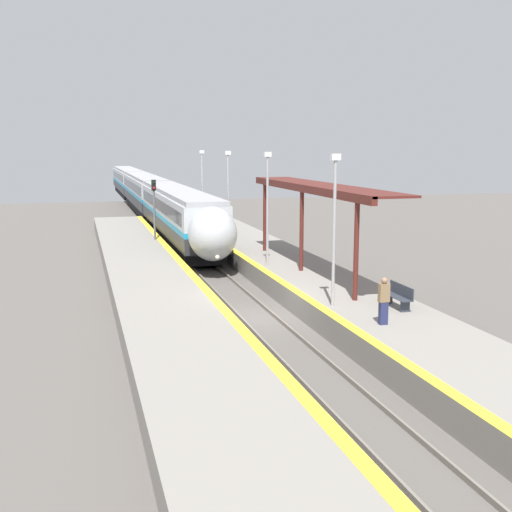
% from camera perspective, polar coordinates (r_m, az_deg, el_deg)
% --- Properties ---
extents(ground_plane, '(120.00, 120.00, 0.00)m').
position_cam_1_polar(ground_plane, '(26.59, 0.05, -5.49)').
color(ground_plane, '#56514C').
extents(rail_left, '(0.08, 90.00, 0.15)m').
position_cam_1_polar(rail_left, '(26.39, -1.46, -5.44)').
color(rail_left, slate).
rests_on(rail_left, ground_plane).
extents(rail_right, '(0.08, 90.00, 0.15)m').
position_cam_1_polar(rail_right, '(26.76, 1.54, -5.22)').
color(rail_right, slate).
rests_on(rail_right, ground_plane).
extents(train, '(2.77, 72.67, 3.97)m').
position_cam_1_polar(train, '(68.89, -9.78, 5.63)').
color(train, black).
rests_on(train, ground_plane).
extents(platform_right, '(4.22, 64.00, 0.96)m').
position_cam_1_polar(platform_right, '(27.67, 7.52, -3.95)').
color(platform_right, gray).
rests_on(platform_right, ground_plane).
extents(platform_left, '(4.05, 64.00, 0.96)m').
position_cam_1_polar(platform_left, '(25.76, -7.79, -4.98)').
color(platform_left, gray).
rests_on(platform_left, ground_plane).
extents(platform_bench, '(0.44, 1.80, 0.89)m').
position_cam_1_polar(platform_bench, '(24.83, 12.57, -3.42)').
color(platform_bench, '#2D333D').
rests_on(platform_bench, platform_right).
extents(person_waiting, '(0.36, 0.22, 1.64)m').
position_cam_1_polar(person_waiting, '(22.31, 11.28, -3.88)').
color(person_waiting, navy).
rests_on(person_waiting, platform_right).
extents(railway_signal, '(0.28, 0.28, 4.86)m').
position_cam_1_polar(railway_signal, '(42.40, -9.03, 4.12)').
color(railway_signal, '#59595E').
rests_on(railway_signal, ground_plane).
extents(lamppost_near, '(0.36, 0.20, 5.76)m').
position_cam_1_polar(lamppost_near, '(24.21, 6.97, 3.13)').
color(lamppost_near, '#9E9EA3').
rests_on(lamppost_near, platform_right).
extents(lamppost_mid, '(0.36, 0.20, 5.76)m').
position_cam_1_polar(lamppost_mid, '(32.49, 1.02, 4.85)').
color(lamppost_mid, '#9E9EA3').
rests_on(lamppost_mid, platform_right).
extents(lamppost_far, '(0.36, 0.20, 5.76)m').
position_cam_1_polar(lamppost_far, '(41.00, -2.50, 5.84)').
color(lamppost_far, '#9E9EA3').
rests_on(lamppost_far, platform_right).
extents(lamppost_farthest, '(0.36, 0.20, 5.76)m').
position_cam_1_polar(lamppost_farthest, '(49.61, -4.81, 6.48)').
color(lamppost_farthest, '#9E9EA3').
rests_on(lamppost_farthest, platform_right).
extents(station_canopy, '(2.02, 15.80, 4.23)m').
position_cam_1_polar(station_canopy, '(31.31, 5.10, 5.83)').
color(station_canopy, '#511E19').
rests_on(station_canopy, platform_right).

